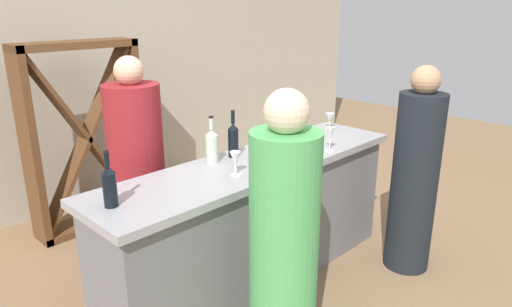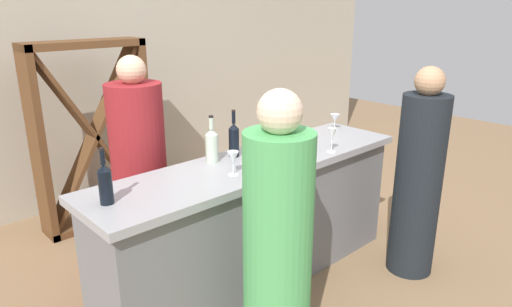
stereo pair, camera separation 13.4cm
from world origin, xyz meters
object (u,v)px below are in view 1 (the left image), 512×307
object	(u,v)px
wine_glass_near_center	(255,160)
wine_glass_far_center	(282,140)
wine_bottle_leftmost_near_black	(109,185)
wine_bottle_second_left_clear_pale	(212,145)
wine_glass_far_left	(235,159)
wine_bottle_second_right_amber_brown	(271,128)
wine_glass_far_right	(330,118)
person_center_guest	(415,179)
wine_bottle_center_near_black	(233,139)
wine_glass_near_right	(286,146)
wine_rack	(86,138)
person_left_guest	(284,241)
wine_glass_near_left	(330,134)
person_right_guest	(138,179)
wine_bottle_rightmost_olive_green	(289,131)

from	to	relation	value
wine_glass_near_center	wine_glass_far_center	size ratio (longest dim) A/B	1.00
wine_bottle_leftmost_near_black	wine_bottle_second_left_clear_pale	distance (m)	0.83
wine_bottle_second_left_clear_pale	wine_glass_far_left	xyz separation A→B (m)	(-0.06, -0.28, -0.01)
wine_bottle_second_right_amber_brown	wine_glass_far_right	bearing A→B (deg)	-3.19
person_center_guest	wine_bottle_center_near_black	bearing A→B (deg)	53.38
wine_bottle_center_near_black	wine_glass_near_center	distance (m)	0.41
wine_bottle_center_near_black	wine_glass_far_left	distance (m)	0.36
wine_glass_near_right	wine_rack	bearing A→B (deg)	105.65
wine_glass_near_center	person_left_guest	world-z (taller)	person_left_guest
wine_bottle_leftmost_near_black	wine_glass_far_center	distance (m)	1.26
wine_bottle_leftmost_near_black	wine_glass_near_left	xyz separation A→B (m)	(1.55, -0.24, 0.01)
wine_glass_near_left	person_left_guest	size ratio (longest dim) A/B	0.11
wine_bottle_second_left_clear_pale	wine_glass_far_center	size ratio (longest dim) A/B	2.07
wine_glass_far_right	wine_glass_far_center	bearing A→B (deg)	-168.44
wine_rack	person_left_guest	xyz separation A→B (m)	(-0.01, -2.25, -0.11)
wine_glass_near_right	wine_glass_far_center	xyz separation A→B (m)	(0.11, 0.13, -0.00)
wine_bottle_second_left_clear_pale	wine_bottle_center_near_black	world-z (taller)	wine_bottle_center_near_black
wine_bottle_second_right_amber_brown	wine_glass_near_right	bearing A→B (deg)	-123.43
wine_bottle_leftmost_near_black	person_right_guest	world-z (taller)	person_right_guest
wine_glass_near_left	wine_glass_far_left	bearing A→B (deg)	171.47
wine_glass_near_left	person_left_guest	xyz separation A→B (m)	(-0.92, -0.38, -0.33)
wine_glass_far_left	person_center_guest	size ratio (longest dim) A/B	0.10
person_right_guest	wine_glass_near_left	bearing A→B (deg)	37.60
person_center_guest	person_right_guest	size ratio (longest dim) A/B	0.96
wine_glass_far_left	wine_glass_far_center	distance (m)	0.51
wine_bottle_second_right_amber_brown	wine_glass_near_center	distance (m)	0.66
wine_bottle_rightmost_olive_green	wine_glass_far_center	distance (m)	0.22
wine_bottle_rightmost_olive_green	person_right_guest	distance (m)	1.13
wine_glass_near_center	wine_glass_far_left	bearing A→B (deg)	123.81
wine_glass_far_left	wine_glass_near_center	bearing A→B (deg)	-56.19
wine_bottle_leftmost_near_black	person_left_guest	xyz separation A→B (m)	(0.63, -0.63, -0.32)
wine_bottle_leftmost_near_black	wine_glass_near_right	bearing A→B (deg)	-8.90
wine_glass_far_center	wine_rack	bearing A→B (deg)	110.02
wine_glass_near_right	person_left_guest	bearing A→B (deg)	-139.20
person_right_guest	wine_bottle_rightmost_olive_green	bearing A→B (deg)	45.54
wine_bottle_leftmost_near_black	wine_bottle_second_left_clear_pale	world-z (taller)	wine_bottle_second_left_clear_pale
wine_glass_near_center	person_left_guest	xyz separation A→B (m)	(-0.19, -0.40, -0.31)
wine_bottle_second_left_clear_pale	wine_bottle_rightmost_olive_green	world-z (taller)	wine_bottle_second_left_clear_pale
wine_bottle_second_left_clear_pale	wine_glass_near_right	xyz separation A→B (m)	(0.34, -0.34, -0.01)
person_left_guest	person_center_guest	xyz separation A→B (m)	(1.34, -0.07, 0.00)
wine_bottle_leftmost_near_black	person_right_guest	distance (m)	0.89
wine_bottle_second_left_clear_pale	wine_bottle_center_near_black	bearing A→B (deg)	-3.77
wine_glass_near_center	wine_glass_near_left	bearing A→B (deg)	-1.53
wine_glass_near_right	wine_glass_far_center	bearing A→B (deg)	50.43
wine_glass_near_left	wine_glass_near_right	size ratio (longest dim) A/B	1.16
wine_bottle_rightmost_olive_green	wine_bottle_second_right_amber_brown	bearing A→B (deg)	130.33
wine_glass_near_center	wine_bottle_leftmost_near_black	bearing A→B (deg)	164.68
wine_bottle_center_near_black	wine_glass_far_center	distance (m)	0.33
wine_rack	wine_bottle_leftmost_near_black	xyz separation A→B (m)	(-0.64, -1.63, 0.21)
wine_glass_near_left	person_left_guest	world-z (taller)	person_left_guest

